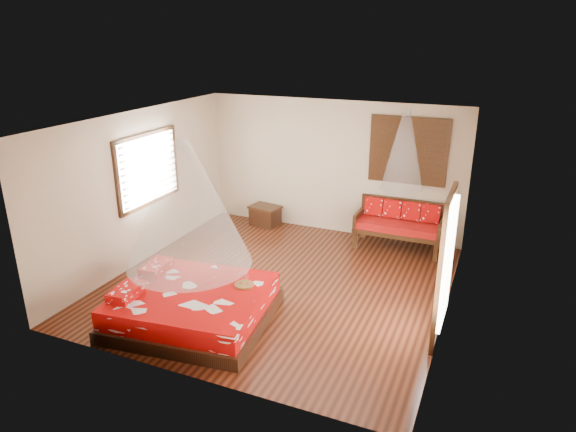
# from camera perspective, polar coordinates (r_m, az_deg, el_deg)

# --- Properties ---
(room) EXTENTS (5.54, 5.54, 2.84)m
(room) POSITION_cam_1_polar(r_m,az_deg,el_deg) (8.36, -1.08, 1.07)
(room) COLOR black
(room) RESTS_ON ground
(bed) EXTENTS (2.42, 2.23, 0.65)m
(bed) POSITION_cam_1_polar(r_m,az_deg,el_deg) (7.87, -10.60, -9.75)
(bed) COLOR black
(bed) RESTS_ON floor
(daybed) EXTENTS (1.69, 0.75, 0.94)m
(daybed) POSITION_cam_1_polar(r_m,az_deg,el_deg) (10.38, 12.28, -0.73)
(daybed) COLOR black
(daybed) RESTS_ON floor
(storage_chest) EXTENTS (0.71, 0.57, 0.44)m
(storage_chest) POSITION_cam_1_polar(r_m,az_deg,el_deg) (11.42, -2.55, 0.07)
(storage_chest) COLOR black
(storage_chest) RESTS_ON floor
(shutter_panel) EXTENTS (1.52, 0.06, 1.32)m
(shutter_panel) POSITION_cam_1_polar(r_m,az_deg,el_deg) (10.31, 13.22, 7.08)
(shutter_panel) COLOR black
(shutter_panel) RESTS_ON wall_back
(window_left) EXTENTS (0.10, 1.74, 1.34)m
(window_left) POSITION_cam_1_polar(r_m,az_deg,el_deg) (9.81, -15.25, 5.06)
(window_left) COLOR black
(window_left) RESTS_ON wall_left
(glazed_door) EXTENTS (0.08, 1.02, 2.16)m
(glazed_door) POSITION_cam_1_polar(r_m,az_deg,el_deg) (7.30, 16.85, -5.57)
(glazed_door) COLOR black
(glazed_door) RESTS_ON floor
(wine_tray) EXTENTS (0.29, 0.29, 0.23)m
(wine_tray) POSITION_cam_1_polar(r_m,az_deg,el_deg) (7.76, -4.91, -7.28)
(wine_tray) COLOR brown
(wine_tray) RESTS_ON bed
(mosquito_net_main) EXTENTS (1.78, 1.78, 1.80)m
(mosquito_net_main) POSITION_cam_1_polar(r_m,az_deg,el_deg) (7.21, -11.25, 1.33)
(mosquito_net_main) COLOR white
(mosquito_net_main) RESTS_ON ceiling
(mosquito_net_daybed) EXTENTS (0.80, 0.80, 1.50)m
(mosquito_net_daybed) POSITION_cam_1_polar(r_m,az_deg,el_deg) (9.84, 12.77, 7.11)
(mosquito_net_daybed) COLOR white
(mosquito_net_daybed) RESTS_ON ceiling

